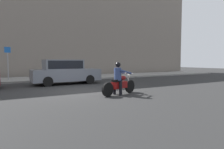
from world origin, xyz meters
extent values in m
plane|color=#262626|center=(0.00, 0.00, 0.00)|extent=(80.00, 80.00, 0.00)
cube|color=gray|center=(0.00, 8.00, 0.07)|extent=(40.00, 4.40, 0.14)
cube|color=slate|center=(0.00, 11.40, 5.63)|extent=(40.00, 1.40, 11.26)
cylinder|color=black|center=(2.06, -1.73, 0.32)|extent=(0.65, 0.30, 0.65)
cylinder|color=black|center=(0.53, -2.19, 0.32)|extent=(0.65, 0.30, 0.65)
cylinder|color=silver|center=(1.95, -1.77, 0.66)|extent=(0.35, 0.15, 0.74)
cube|color=maroon|center=(1.30, -1.96, 0.46)|extent=(0.92, 0.52, 0.32)
ellipsoid|color=maroon|center=(1.51, -1.90, 0.79)|extent=(0.53, 0.37, 0.22)
cube|color=black|center=(1.12, -2.01, 0.69)|extent=(0.57, 0.38, 0.10)
cylinder|color=silver|center=(1.89, -1.78, 1.00)|extent=(0.24, 0.68, 0.04)
sphere|color=silver|center=(1.97, -1.76, 0.86)|extent=(0.17, 0.17, 0.17)
cylinder|color=silver|center=(0.96, -1.90, 0.34)|extent=(0.69, 0.27, 0.07)
cylinder|color=black|center=(1.22, -2.19, 0.33)|extent=(0.19, 0.19, 0.67)
cylinder|color=black|center=(1.10, -1.81, 0.33)|extent=(0.19, 0.19, 0.67)
cylinder|color=navy|center=(1.18, -2.00, 0.99)|extent=(0.42, 0.42, 0.60)
cylinder|color=navy|center=(1.60, -2.10, 1.09)|extent=(0.75, 0.30, 0.26)
cylinder|color=navy|center=(1.47, -1.68, 1.09)|extent=(0.75, 0.30, 0.26)
sphere|color=tan|center=(1.20, -1.99, 1.41)|extent=(0.20, 0.20, 0.20)
sphere|color=black|center=(1.20, -1.99, 1.44)|extent=(0.25, 0.25, 0.25)
cube|color=slate|center=(0.33, 3.59, 0.64)|extent=(4.63, 1.76, 0.80)
cube|color=slate|center=(0.10, 3.59, 1.38)|extent=(2.55, 1.62, 0.68)
cube|color=black|center=(0.10, 3.59, 1.38)|extent=(2.35, 1.65, 0.54)
cylinder|color=black|center=(1.77, 3.59, 0.32)|extent=(0.64, 1.82, 0.64)
cylinder|color=black|center=(-1.11, 3.59, 0.32)|extent=(0.64, 1.82, 0.64)
cylinder|color=gray|center=(-3.20, 7.18, 1.44)|extent=(0.08, 0.08, 2.60)
cube|color=#1959B2|center=(-3.20, 7.15, 2.49)|extent=(0.44, 0.03, 0.44)
camera|label=1|loc=(-3.61, -9.92, 1.60)|focal=31.28mm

